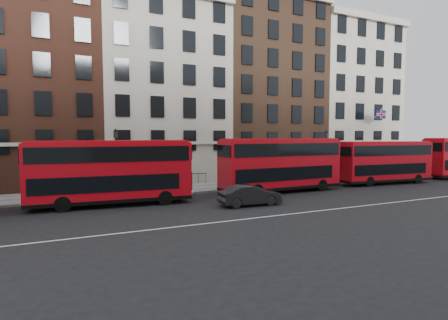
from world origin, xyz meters
name	(u,v)px	position (x,y,z in m)	size (l,w,h in m)	color
ground	(232,212)	(0.00, 0.00, 0.00)	(120.00, 120.00, 0.00)	black
pavement	(182,189)	(0.00, 10.50, 0.07)	(80.00, 5.00, 0.15)	gray
kerb	(191,193)	(0.00, 8.00, 0.08)	(80.00, 0.30, 0.16)	gray
road_centre_line	(247,219)	(0.00, -2.00, 0.01)	(70.00, 0.12, 0.01)	white
building_terrace	(158,86)	(-0.31, 17.88, 10.24)	(64.00, 11.95, 22.00)	beige
bus_b	(111,171)	(-6.77, 5.49, 2.46)	(11.08, 3.38, 4.59)	#BB0914
bus_c	(281,163)	(7.34, 5.49, 2.51)	(11.23, 3.08, 4.68)	#BB0914
bus_d	(384,161)	(19.90, 5.49, 2.32)	(10.46, 3.20, 4.33)	#BB0914
car_front	(250,195)	(2.08, 1.45, 0.73)	(1.55, 4.44, 1.46)	black
lamp_post_left	(116,159)	(-6.01, 8.66, 3.08)	(0.44, 0.44, 5.33)	black
lamp_post_right	(326,153)	(15.31, 8.95, 3.08)	(0.44, 0.44, 5.33)	black
traffic_light	(401,157)	(25.65, 8.16, 2.45)	(0.25, 0.45, 3.27)	black
iron_railings	(175,180)	(0.00, 12.70, 0.65)	(6.60, 0.06, 1.00)	black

